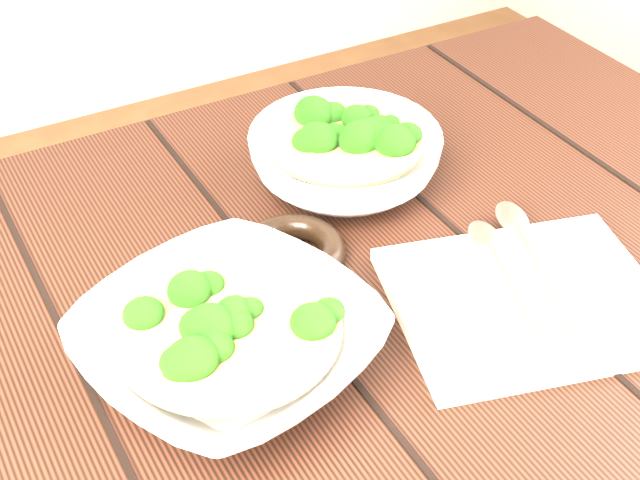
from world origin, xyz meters
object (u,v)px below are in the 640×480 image
soup_bowl_front (229,341)px  napkin (527,301)px  table (320,393)px  trivet (293,251)px  soup_bowl_back (345,157)px

soup_bowl_front → napkin: (0.27, -0.06, -0.03)m
table → trivet: (0.01, 0.07, 0.13)m
soup_bowl_front → soup_bowl_back: (0.23, 0.19, 0.00)m
table → trivet: bearing=82.5°
soup_bowl_back → napkin: bearing=-79.6°
table → trivet: trivet is taller
soup_bowl_front → soup_bowl_back: 0.30m
soup_bowl_back → napkin: size_ratio=1.05×
trivet → soup_bowl_front: bearing=-138.4°
trivet → napkin: trivet is taller
napkin → trivet: bearing=149.7°
napkin → table: bearing=166.5°
table → soup_bowl_front: bearing=-163.5°
soup_bowl_back → napkin: soup_bowl_back is taller
soup_bowl_back → soup_bowl_front: bearing=-139.9°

